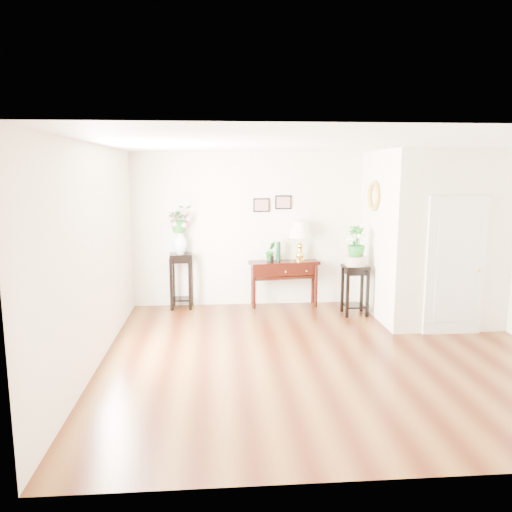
{
  "coord_description": "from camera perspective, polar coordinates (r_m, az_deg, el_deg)",
  "views": [
    {
      "loc": [
        -1.46,
        -6.32,
        2.46
      ],
      "look_at": [
        -0.86,
        1.3,
        1.16
      ],
      "focal_mm": 35.0,
      "sensor_mm": 36.0,
      "label": 1
    }
  ],
  "objects": [
    {
      "name": "wall_front",
      "position": [
        4.0,
        17.24,
        -6.13
      ],
      "size": [
        6.0,
        0.02,
        2.8
      ],
      "primitive_type": "cube",
      "color": "white",
      "rests_on": "ground"
    },
    {
      "name": "door",
      "position": [
        8.06,
        21.81,
        -1.09
      ],
      "size": [
        0.9,
        0.05,
        2.1
      ],
      "primitive_type": "cube",
      "color": "silver",
      "rests_on": "floor"
    },
    {
      "name": "green_vase",
      "position": [
        9.08,
        2.58,
        0.46
      ],
      "size": [
        0.08,
        0.08,
        0.36
      ],
      "primitive_type": "cylinder",
      "rotation": [
        0.0,
        0.0,
        -0.09
      ],
      "color": "#0A3319",
      "rests_on": "console_table"
    },
    {
      "name": "potted_plant",
      "position": [
        9.06,
        1.68,
        0.47
      ],
      "size": [
        0.23,
        0.2,
        0.35
      ],
      "primitive_type": "imported",
      "rotation": [
        0.0,
        0.0,
        0.3
      ],
      "color": "#1C691D",
      "rests_on": "console_table"
    },
    {
      "name": "floor",
      "position": [
        6.94,
        8.13,
        -11.19
      ],
      "size": [
        6.0,
        5.5,
        0.02
      ],
      "primitive_type": "cube",
      "color": "brown",
      "rests_on": "ground"
    },
    {
      "name": "partition",
      "position": [
        8.91,
        19.13,
        2.31
      ],
      "size": [
        1.8,
        1.95,
        2.8
      ],
      "primitive_type": "cube",
      "color": "white",
      "rests_on": "floor"
    },
    {
      "name": "wall_back",
      "position": [
        9.25,
        4.64,
        3.06
      ],
      "size": [
        6.0,
        0.02,
        2.8
      ],
      "primitive_type": "cube",
      "color": "white",
      "rests_on": "ground"
    },
    {
      "name": "ceramic_bowl",
      "position": [
        8.7,
        11.33,
        -0.54
      ],
      "size": [
        0.43,
        0.43,
        0.16
      ],
      "primitive_type": "cylinder",
      "rotation": [
        0.0,
        0.0,
        -0.21
      ],
      "color": "#BFB2A6",
      "rests_on": "plant_stand_b"
    },
    {
      "name": "plant_stand_b",
      "position": [
        8.8,
        11.22,
        -3.82
      ],
      "size": [
        0.42,
        0.42,
        0.87
      ],
      "primitive_type": "cube",
      "rotation": [
        0.0,
        0.0,
        0.04
      ],
      "color": "black",
      "rests_on": "floor"
    },
    {
      "name": "porcelain_vase",
      "position": [
        9.0,
        -8.65,
        1.68
      ],
      "size": [
        0.31,
        0.31,
        0.43
      ],
      "primitive_type": null,
      "rotation": [
        0.0,
        0.0,
        -0.29
      ],
      "color": "white",
      "rests_on": "plant_stand_a"
    },
    {
      "name": "table_lamp",
      "position": [
        9.11,
        5.06,
        1.6
      ],
      "size": [
        0.49,
        0.49,
        0.74
      ],
      "primitive_type": "cube",
      "rotation": [
        0.0,
        0.0,
        0.17
      ],
      "color": "#E1C049",
      "rests_on": "console_table"
    },
    {
      "name": "narcissus",
      "position": [
        8.65,
        11.4,
        1.54
      ],
      "size": [
        0.35,
        0.35,
        0.56
      ],
      "primitive_type": "imported",
      "rotation": [
        0.0,
        0.0,
        0.12
      ],
      "color": "#1C691D",
      "rests_on": "ceramic_bowl"
    },
    {
      "name": "console_table",
      "position": [
        9.2,
        3.22,
        -3.16
      ],
      "size": [
        1.3,
        0.59,
        0.84
      ],
      "primitive_type": "cube",
      "rotation": [
        0.0,
        0.0,
        0.14
      ],
      "color": "black",
      "rests_on": "floor"
    },
    {
      "name": "plant_stand_a",
      "position": [
        9.13,
        -8.53,
        -2.83
      ],
      "size": [
        0.42,
        0.42,
        1.0
      ],
      "primitive_type": "cube",
      "rotation": [
        0.0,
        0.0,
        0.07
      ],
      "color": "black",
      "rests_on": "floor"
    },
    {
      "name": "wall_left",
      "position": [
        6.59,
        -17.93,
        -0.05
      ],
      "size": [
        0.02,
        5.5,
        2.8
      ],
      "primitive_type": "cube",
      "color": "white",
      "rests_on": "ground"
    },
    {
      "name": "art_print_left",
      "position": [
        9.11,
        0.63,
        5.83
      ],
      "size": [
        0.3,
        0.02,
        0.25
      ],
      "primitive_type": "cube",
      "color": "black",
      "rests_on": "wall_back"
    },
    {
      "name": "wall_ornament",
      "position": [
        8.64,
        13.27,
        6.7
      ],
      "size": [
        0.07,
        0.51,
        0.51
      ],
      "primitive_type": "torus",
      "rotation": [
        0.0,
        1.57,
        0.0
      ],
      "color": "gold",
      "rests_on": "partition"
    },
    {
      "name": "ceiling",
      "position": [
        6.5,
        8.73,
        12.57
      ],
      "size": [
        6.0,
        5.5,
        0.02
      ],
      "primitive_type": "cube",
      "color": "white",
      "rests_on": "ground"
    },
    {
      "name": "lily_arrangement",
      "position": [
        8.95,
        -8.72,
        4.33
      ],
      "size": [
        0.53,
        0.49,
        0.49
      ],
      "primitive_type": "imported",
      "rotation": [
        0.0,
        0.0,
        0.29
      ],
      "color": "#1C691D",
      "rests_on": "porcelain_vase"
    },
    {
      "name": "art_print_right",
      "position": [
        9.15,
        3.14,
        6.15
      ],
      "size": [
        0.3,
        0.02,
        0.25
      ],
      "primitive_type": "cube",
      "color": "black",
      "rests_on": "wall_back"
    }
  ]
}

